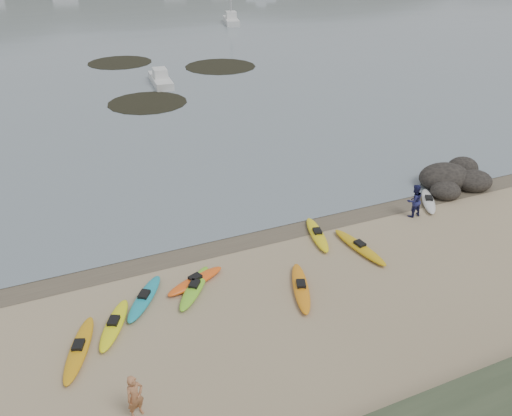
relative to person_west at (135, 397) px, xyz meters
name	(u,v)px	position (x,y,z in m)	size (l,w,h in m)	color
ground	(256,232)	(8.29, 9.20, -0.86)	(600.00, 600.00, 0.00)	tan
wet_sand	(258,235)	(8.29, 8.90, -0.86)	(60.00, 60.00, 0.00)	brown
kayaks	(253,273)	(6.57, 5.59, -0.69)	(22.69, 7.79, 0.34)	yellow
person_west	(135,397)	(0.00, 0.00, 0.00)	(0.63, 0.41, 1.72)	#BB764A
person_east	(414,201)	(17.22, 7.32, 0.12)	(0.95, 0.74, 1.96)	navy
rock_cluster	(453,182)	(22.28, 9.55, -0.63)	(5.19, 3.80, 1.71)	black
kelp_mats	(167,74)	(12.65, 45.39, -0.83)	(19.56, 26.17, 0.04)	black
moored_boats	(71,24)	(5.66, 84.66, -0.28)	(86.80, 77.62, 1.37)	silver
far_hills	(157,18)	(47.67, 203.17, -16.79)	(550.00, 135.00, 80.00)	#384235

